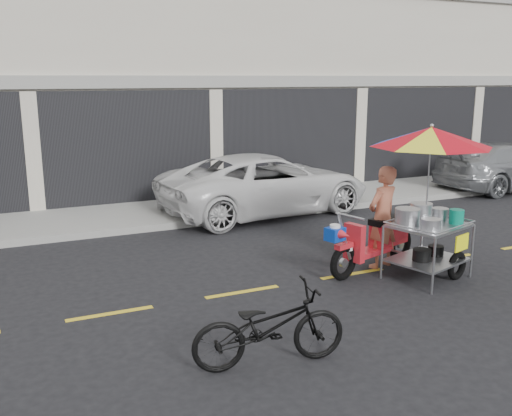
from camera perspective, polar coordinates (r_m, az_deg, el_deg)
name	(u,v)px	position (r m, az deg, el deg)	size (l,w,h in m)	color
ground	(352,274)	(9.73, 9.61, -6.52)	(90.00, 90.00, 0.00)	black
sidewalk	(230,204)	(14.41, -2.58, 0.38)	(45.00, 3.00, 0.15)	gray
shophouse_block	(251,46)	(19.87, -0.53, 15.92)	(36.00, 8.11, 10.40)	beige
centerline	(352,274)	(9.73, 9.61, -6.50)	(42.00, 0.10, 0.01)	gold
white_pickup	(266,184)	(13.66, 1.00, 2.44)	(2.38, 5.17, 1.44)	silver
silver_pickup	(510,166)	(18.19, 24.07, 3.86)	(1.93, 4.74, 1.38)	#94979B
near_bicycle	(269,327)	(6.56, 1.34, -11.78)	(0.62, 1.79, 0.94)	black
food_vendor_rig	(412,181)	(9.59, 15.33, 2.66)	(2.90, 2.40, 2.52)	black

